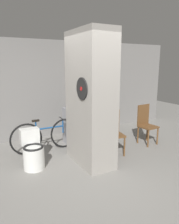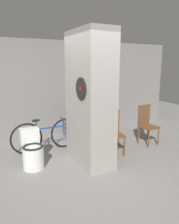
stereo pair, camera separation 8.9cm
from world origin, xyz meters
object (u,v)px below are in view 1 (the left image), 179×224
at_px(bicycle, 46,135).
at_px(bottle_tall, 101,100).
at_px(chair_near_pillar, 113,130).
at_px(chair_by_doorway, 146,123).
at_px(toilet, 33,152).

distance_m(bicycle, bottle_tall, 1.76).
height_order(chair_near_pillar, bottle_tall, bottle_tall).
relative_size(chair_by_doorway, bicycle, 0.60).
relative_size(chair_near_pillar, chair_by_doorway, 1.00).
distance_m(chair_near_pillar, bottle_tall, 1.24).
bearing_deg(bottle_tall, toilet, -155.99).
bearing_deg(chair_near_pillar, bicycle, 156.31).
relative_size(bicycle, bottle_tall, 4.80).
relative_size(chair_near_pillar, bicycle, 0.60).
height_order(chair_by_doorway, bottle_tall, bottle_tall).
distance_m(toilet, chair_near_pillar, 1.78).
xyz_separation_m(toilet, bicycle, (0.49, 0.69, 0.06)).
distance_m(toilet, bicycle, 0.85).
height_order(toilet, chair_near_pillar, chair_near_pillar).
height_order(toilet, chair_by_doorway, chair_by_doorway).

